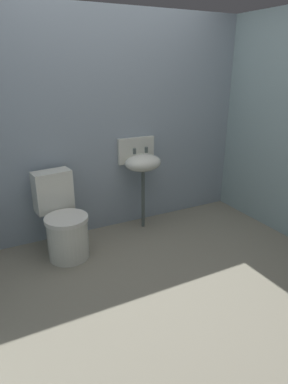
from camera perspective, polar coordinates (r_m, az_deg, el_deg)
The scene contains 4 objects.
ground_plane at distance 2.99m, azimuth 2.56°, elevation -15.14°, with size 3.58×2.66×0.08m, color gray.
wall_back at distance 3.53m, azimuth -6.77°, elevation 11.13°, with size 3.58×0.10×2.25m, color #8C9BA8.
toilet_near_wall at distance 3.25m, azimuth -13.67°, elevation -5.19°, with size 0.45×0.63×0.78m.
sink at distance 3.55m, azimuth -0.37°, elevation 5.22°, with size 0.42×0.35×0.99m.
Camera 1 is at (-1.21, -2.08, 1.73)m, focal length 31.09 mm.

